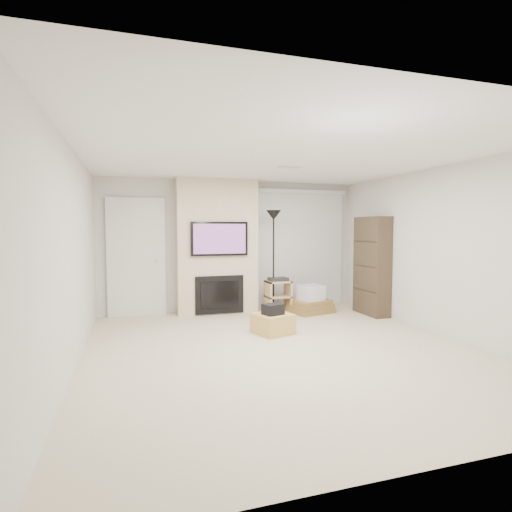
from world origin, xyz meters
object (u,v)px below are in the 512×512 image
object	(u,v)px
box_stack	(310,302)
av_stand	(278,294)
ottoman	(273,324)
bookshelf	(372,266)
floor_lamp	(274,232)

from	to	relation	value
box_stack	av_stand	bearing A→B (deg)	159.35
box_stack	ottoman	bearing A→B (deg)	-134.06
ottoman	bookshelf	size ratio (longest dim) A/B	0.28
floor_lamp	bookshelf	size ratio (longest dim) A/B	1.07
bookshelf	box_stack	bearing A→B (deg)	154.80
av_stand	bookshelf	distance (m)	1.81
floor_lamp	box_stack	xyz separation A→B (m)	(0.67, -0.22, -1.32)
ottoman	box_stack	size ratio (longest dim) A/B	0.55
av_stand	box_stack	bearing A→B (deg)	-20.65
av_stand	box_stack	size ratio (longest dim) A/B	0.73
ottoman	bookshelf	bearing A→B (deg)	19.04
ottoman	av_stand	distance (m)	1.59
bookshelf	ottoman	bearing A→B (deg)	-160.96
av_stand	bookshelf	bearing A→B (deg)	-23.59
ottoman	box_stack	xyz separation A→B (m)	(1.19, 1.23, 0.05)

